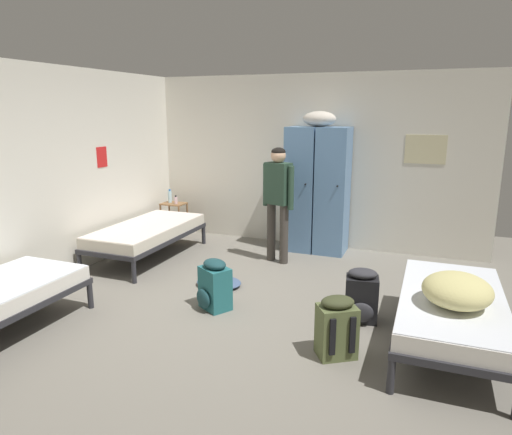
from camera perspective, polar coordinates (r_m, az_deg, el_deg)
The scene contains 14 objects.
ground_plane at distance 5.03m, azimuth -1.10°, elevation -11.23°, with size 8.38×8.38×0.00m, color slate.
room_backdrop at distance 6.38m, azimuth -7.40°, elevation 6.15°, with size 5.22×5.30×2.62m.
locker_bank at distance 6.85m, azimuth 7.65°, elevation 3.75°, with size 0.90×0.55×2.07m.
shelf_unit at distance 7.82m, azimuth -10.15°, elevation 0.17°, with size 0.38×0.30×0.57m.
bed_right at distance 4.49m, azimuth 23.16°, elevation -10.21°, with size 0.90×1.90×0.49m.
bed_left_rear at distance 6.74m, azimuth -13.40°, elevation -1.78°, with size 0.90×1.90×0.49m.
bedding_heap at distance 4.20m, azimuth 23.76°, elevation -8.29°, with size 0.56×0.62×0.27m.
person_traveler at distance 6.27m, azimuth 2.75°, elevation 2.92°, with size 0.48×0.30×1.60m.
water_bottle at distance 7.81m, azimuth -10.68°, elevation 2.59°, with size 0.06×0.06×0.23m.
lotion_bottle at distance 7.69m, azimuth -9.95°, elevation 2.15°, with size 0.05×0.05×0.14m.
backpack_teal at distance 4.95m, azimuth -5.22°, elevation -8.45°, with size 0.40×0.41×0.55m.
backpack_olive at distance 4.11m, azimuth 9.95°, elevation -13.34°, with size 0.40×0.41×0.55m.
backpack_black at distance 4.78m, azimuth 13.01°, elevation -9.55°, with size 0.35×0.37×0.55m.
clothes_pile_denim at distance 5.64m, azimuth -4.64°, elevation -8.06°, with size 0.56×0.45×0.09m.
Camera 1 is at (1.75, -4.23, 2.09)m, focal length 32.13 mm.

